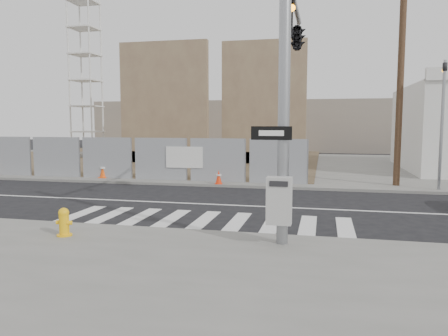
% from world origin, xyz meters
% --- Properties ---
extents(ground, '(100.00, 100.00, 0.00)m').
position_xyz_m(ground, '(0.00, 0.00, 0.00)').
color(ground, black).
rests_on(ground, ground).
extents(sidewalk_far, '(50.00, 20.00, 0.12)m').
position_xyz_m(sidewalk_far, '(0.00, 14.00, 0.06)').
color(sidewalk_far, slate).
rests_on(sidewalk_far, ground).
extents(signal_pole, '(0.96, 5.87, 7.00)m').
position_xyz_m(signal_pole, '(2.49, -2.05, 4.78)').
color(signal_pole, gray).
rests_on(signal_pole, sidewalk_near).
extents(far_signal_pole, '(0.16, 0.20, 5.60)m').
position_xyz_m(far_signal_pole, '(8.00, 4.60, 3.48)').
color(far_signal_pole, gray).
rests_on(far_signal_pole, sidewalk_far).
extents(chain_link_fence, '(24.60, 0.04, 2.00)m').
position_xyz_m(chain_link_fence, '(-10.00, 5.00, 1.12)').
color(chain_link_fence, gray).
rests_on(chain_link_fence, sidewalk_far).
extents(concrete_wall_left, '(6.00, 1.30, 8.00)m').
position_xyz_m(concrete_wall_left, '(-7.00, 13.08, 3.38)').
color(concrete_wall_left, brown).
rests_on(concrete_wall_left, sidewalk_far).
extents(concrete_wall_right, '(5.50, 1.30, 8.00)m').
position_xyz_m(concrete_wall_right, '(-0.50, 14.08, 3.38)').
color(concrete_wall_right, brown).
rests_on(concrete_wall_right, sidewalk_far).
extents(crane_tower, '(2.60, 2.60, 18.15)m').
position_xyz_m(crane_tower, '(-15.00, 17.00, 9.02)').
color(crane_tower, slate).
rests_on(crane_tower, sidewalk_far).
extents(utility_pole_right, '(1.60, 0.28, 10.00)m').
position_xyz_m(utility_pole_right, '(6.50, 5.50, 5.20)').
color(utility_pole_right, '#513726').
rests_on(utility_pole_right, sidewalk_far).
extents(fire_hydrant, '(0.48, 0.48, 0.69)m').
position_xyz_m(fire_hydrant, '(-2.70, -5.32, 0.46)').
color(fire_hydrant, yellow).
rests_on(fire_hydrant, sidewalk_near).
extents(traffic_cone_b, '(0.41, 0.41, 0.73)m').
position_xyz_m(traffic_cone_b, '(-9.39, 5.21, 0.47)').
color(traffic_cone_b, '#DA590B').
rests_on(traffic_cone_b, sidewalk_far).
extents(traffic_cone_c, '(0.41, 0.41, 0.77)m').
position_xyz_m(traffic_cone_c, '(-7.25, 5.04, 0.50)').
color(traffic_cone_c, '#F7500D').
rests_on(traffic_cone_c, sidewalk_far).
extents(traffic_cone_d, '(0.39, 0.39, 0.62)m').
position_xyz_m(traffic_cone_d, '(-1.16, 4.22, 0.42)').
color(traffic_cone_d, '#F8330D').
rests_on(traffic_cone_d, sidewalk_far).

